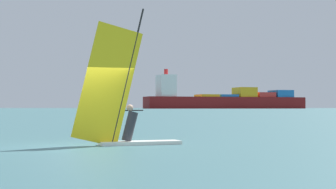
% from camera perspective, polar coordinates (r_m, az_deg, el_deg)
% --- Properties ---
extents(ground_plane, '(4000.00, 4000.00, 0.00)m').
position_cam_1_polar(ground_plane, '(16.47, -9.37, -5.65)').
color(ground_plane, '#386066').
extents(windsurfer, '(3.05, 2.57, 4.53)m').
position_cam_1_polar(windsurfer, '(16.87, -4.87, -1.95)').
color(windsurfer, white).
rests_on(windsurfer, ground_plane).
extents(cargo_ship, '(156.23, 126.04, 40.33)m').
position_cam_1_polar(cargo_ship, '(552.20, 6.26, -0.55)').
color(cargo_ship, maroon).
rests_on(cargo_ship, ground_plane).
extents(distant_headland, '(1304.97, 592.56, 54.91)m').
position_cam_1_polar(distant_headland, '(1370.01, 9.31, -0.31)').
color(distant_headland, '#4C564C').
rests_on(distant_headland, ground_plane).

